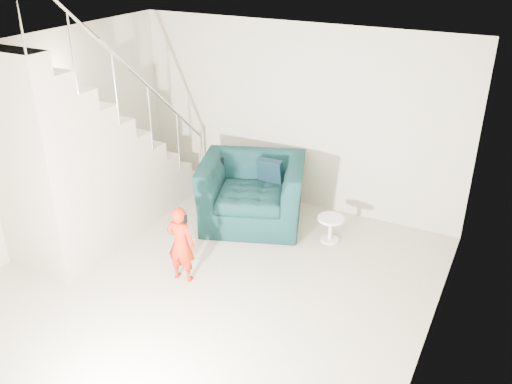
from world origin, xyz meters
TOP-DOWN VIEW (x-y plane):
  - floor at (0.00, 0.00)m, footprint 5.50×5.50m
  - ceiling at (0.00, 0.00)m, footprint 5.50×5.50m
  - back_wall at (0.00, 2.75)m, footprint 5.00×0.00m
  - left_wall at (-2.50, 0.00)m, footprint 0.00×5.50m
  - right_wall at (2.50, 0.00)m, footprint 0.00×5.50m
  - armchair at (-0.26, 1.88)m, footprint 1.77×1.67m
  - toddler at (-0.34, 0.22)m, footprint 0.38×0.27m
  - side_table at (0.93, 1.87)m, footprint 0.36×0.36m
  - staircase at (-2.00, 0.55)m, footprint 1.02×3.03m
  - cushion at (-0.12, 2.17)m, footprint 0.37×0.17m
  - throw at (-0.83, 1.81)m, footprint 0.04×0.45m
  - phone at (-0.25, 0.22)m, footprint 0.03×0.05m

SIDE VIEW (x-z plane):
  - floor at x=0.00m, z-range 0.00..0.00m
  - side_table at x=0.93m, z-range 0.06..0.42m
  - armchair at x=-0.26m, z-range 0.00..0.93m
  - toddler at x=-0.34m, z-range 0.00..0.97m
  - throw at x=-0.83m, z-range 0.33..0.83m
  - cushion at x=-0.12m, z-range 0.53..0.89m
  - phone at x=-0.25m, z-range 0.79..0.89m
  - staircase at x=-2.00m, z-range -0.86..2.76m
  - left_wall at x=-2.50m, z-range -1.40..4.10m
  - right_wall at x=2.50m, z-range -1.40..4.10m
  - back_wall at x=0.00m, z-range -1.15..3.85m
  - ceiling at x=0.00m, z-range 2.70..2.70m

